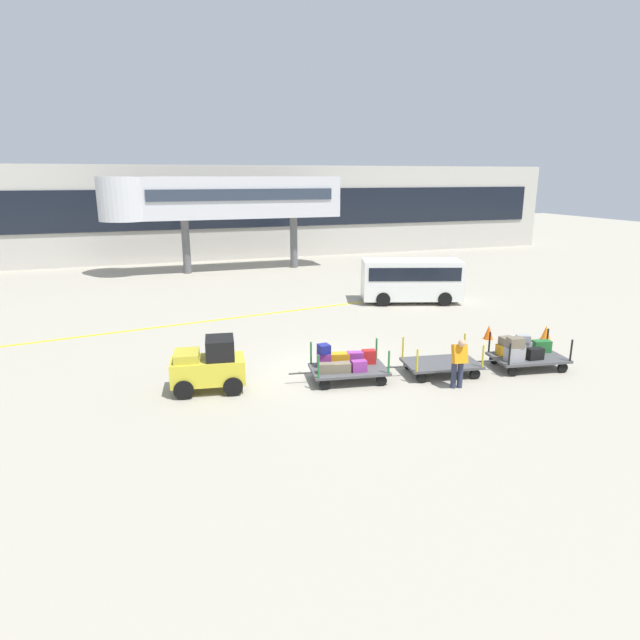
% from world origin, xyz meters
% --- Properties ---
extents(ground_plane, '(120.00, 120.00, 0.00)m').
position_xyz_m(ground_plane, '(0.00, 0.00, 0.00)').
color(ground_plane, '#A8A08E').
extents(apron_lead_line, '(17.14, 2.84, 0.01)m').
position_xyz_m(apron_lead_line, '(-2.70, 7.56, 0.00)').
color(apron_lead_line, yellow).
rests_on(apron_lead_line, ground_plane).
extents(terminal_building, '(56.81, 2.51, 6.83)m').
position_xyz_m(terminal_building, '(0.00, 25.98, 3.42)').
color(terminal_building, '#BCB7AD').
rests_on(terminal_building, ground_plane).
extents(jet_bridge, '(15.07, 3.00, 6.03)m').
position_xyz_m(jet_bridge, '(-0.59, 19.99, 4.68)').
color(jet_bridge, silver).
rests_on(jet_bridge, ground_plane).
extents(baggage_tug, '(2.24, 1.49, 1.58)m').
position_xyz_m(baggage_tug, '(-3.86, -0.36, 0.75)').
color(baggage_tug, gold).
rests_on(baggage_tug, ground_plane).
extents(baggage_cart_lead, '(3.07, 1.71, 1.10)m').
position_xyz_m(baggage_cart_lead, '(0.19, -0.87, 0.50)').
color(baggage_cart_lead, '#4C4C4F').
rests_on(baggage_cart_lead, ground_plane).
extents(baggage_cart_middle, '(3.07, 1.71, 1.10)m').
position_xyz_m(baggage_cart_middle, '(3.23, -1.38, 0.35)').
color(baggage_cart_middle, '#4C4C4F').
rests_on(baggage_cart_middle, ground_plane).
extents(baggage_cart_tail, '(3.07, 1.71, 1.16)m').
position_xyz_m(baggage_cart_tail, '(6.06, -1.75, 0.55)').
color(baggage_cart_tail, '#4C4C4F').
rests_on(baggage_cart_tail, ground_plane).
extents(baggage_handler, '(0.48, 0.49, 1.56)m').
position_xyz_m(baggage_handler, '(3.06, -2.59, 0.87)').
color(baggage_handler, '#2D334C').
rests_on(baggage_handler, ground_plane).
extents(shuttle_van, '(5.15, 3.28, 2.10)m').
position_xyz_m(shuttle_van, '(7.16, 8.00, 1.23)').
color(shuttle_van, white).
rests_on(shuttle_van, ground_plane).
extents(safety_cone_near, '(0.36, 0.36, 0.55)m').
position_xyz_m(safety_cone_near, '(9.04, 0.63, 0.28)').
color(safety_cone_near, orange).
rests_on(safety_cone_near, ground_plane).
extents(safety_cone_far, '(0.36, 0.36, 0.55)m').
position_xyz_m(safety_cone_far, '(6.98, 1.37, 0.28)').
color(safety_cone_far, '#EA590F').
rests_on(safety_cone_far, ground_plane).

